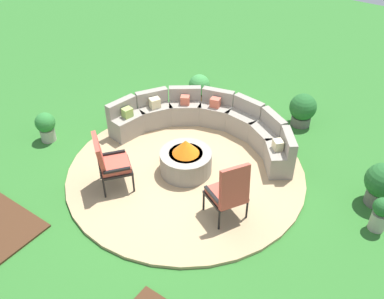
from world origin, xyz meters
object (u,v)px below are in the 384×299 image
potted_plant_2 (381,213)px  potted_plant_0 (46,126)px  lounge_chair_front_right (229,191)px  lounge_chair_front_left (109,162)px  curved_stone_bench (208,122)px  fire_pit (186,160)px  potted_plant_1 (303,109)px  potted_plant_3 (382,183)px  potted_plant_4 (199,88)px

potted_plant_2 → potted_plant_0: bearing=-167.3°
lounge_chair_front_right → lounge_chair_front_left: bearing=130.6°
curved_stone_bench → lounge_chair_front_left: (-0.53, -2.37, 0.25)m
fire_pit → potted_plant_1: (1.08, 2.86, 0.06)m
lounge_chair_front_right → potted_plant_2: (2.12, 1.25, -0.28)m
lounge_chair_front_right → potted_plant_0: (-4.31, -0.20, -0.28)m
lounge_chair_front_left → potted_plant_3: (4.07, 2.41, -0.17)m
potted_plant_1 → potted_plant_2: bearing=-43.4°
potted_plant_2 → potted_plant_4: 5.05m
lounge_chair_front_left → potted_plant_1: lounge_chair_front_left is taller
potted_plant_3 → lounge_chair_front_left: bearing=-149.4°
fire_pit → potted_plant_2: (3.40, 0.67, 0.02)m
fire_pit → potted_plant_0: size_ratio=1.51×
lounge_chair_front_left → potted_plant_0: bearing=-151.5°
potted_plant_2 → lounge_chair_front_right: bearing=-149.4°
potted_plant_0 → potted_plant_4: 3.60m
lounge_chair_front_right → potted_plant_1: bearing=29.8°
potted_plant_1 → potted_plant_3: (2.13, -1.57, 0.05)m
fire_pit → potted_plant_2: bearing=11.1°
curved_stone_bench → lounge_chair_front_left: lounge_chair_front_left is taller
fire_pit → potted_plant_1: size_ratio=1.32×
lounge_chair_front_left → potted_plant_2: size_ratio=1.75×
fire_pit → potted_plant_2: fire_pit is taller
potted_plant_0 → potted_plant_2: (6.43, 1.45, -0.01)m
curved_stone_bench → potted_plant_3: curved_stone_bench is taller
lounge_chair_front_left → potted_plant_4: size_ratio=1.63×
curved_stone_bench → lounge_chair_front_right: lounge_chair_front_right is taller
potted_plant_2 → potted_plant_4: potted_plant_4 is taller
lounge_chair_front_left → potted_plant_1: (1.94, 3.98, -0.23)m
curved_stone_bench → potted_plant_3: size_ratio=4.61×
potted_plant_2 → potted_plant_4: (-4.74, 1.73, 0.01)m
curved_stone_bench → potted_plant_2: (3.73, -0.58, -0.02)m
fire_pit → potted_plant_3: 3.47m
fire_pit → lounge_chair_front_left: lounge_chair_front_left is taller
potted_plant_0 → potted_plant_1: size_ratio=0.88×
potted_plant_1 → lounge_chair_front_left: bearing=-116.0°
curved_stone_bench → potted_plant_4: curved_stone_bench is taller
potted_plant_0 → potted_plant_2: potted_plant_0 is taller
fire_pit → potted_plant_3: bearing=21.9°
lounge_chair_front_left → lounge_chair_front_right: size_ratio=0.97×
lounge_chair_front_right → potted_plant_1: size_ratio=1.56×
potted_plant_0 → lounge_chair_front_left: bearing=-8.8°
fire_pit → potted_plant_2: size_ratio=1.52×
curved_stone_bench → potted_plant_1: curved_stone_bench is taller
lounge_chair_front_right → potted_plant_4: 3.98m
lounge_chair_front_left → potted_plant_1: bearing=101.3°
curved_stone_bench → potted_plant_3: bearing=0.7°
curved_stone_bench → potted_plant_4: 1.53m
fire_pit → lounge_chair_front_right: size_ratio=0.85×
fire_pit → curved_stone_bench: (-0.33, 1.25, 0.04)m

